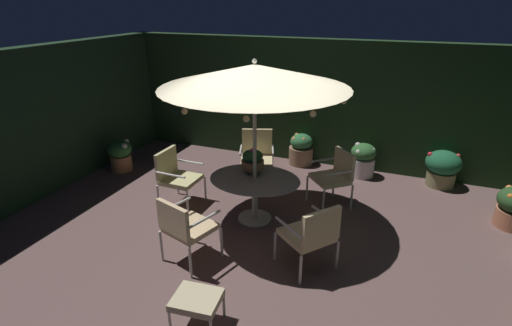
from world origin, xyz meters
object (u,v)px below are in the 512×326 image
Objects in this scene: ottoman_footrest at (197,301)px; potted_plant_right_near at (301,149)px; patio_chair_northeast at (176,174)px; patio_chair_southeast at (312,233)px; potted_plant_back_center at (443,167)px; patio_chair_east at (185,225)px; centerpiece_planter at (253,160)px; potted_plant_back_right at (363,159)px; patio_dining_table at (255,186)px; patio_chair_south at (335,174)px; potted_plant_back_left at (120,155)px; patio_umbrella at (255,76)px; patio_chair_north at (257,153)px.

potted_plant_right_near reaches higher than ottoman_footrest.
patio_chair_southeast is (2.58, -0.92, -0.01)m from patio_chair_northeast.
patio_chair_east is at bearing -130.32° from potted_plant_back_center.
potted_plant_back_right is at bearing 55.77° from centerpiece_planter.
patio_chair_south reaches higher than patio_dining_table.
patio_chair_east is at bearing -37.46° from potted_plant_back_left.
ottoman_footrest is 0.80× the size of potted_plant_right_near.
patio_umbrella reaches higher than potted_plant_right_near.
patio_chair_northeast reaches higher than potted_plant_right_near.
potted_plant_back_right reaches higher than potted_plant_right_near.
ottoman_footrest is at bearing -87.74° from potted_plant_right_near.
patio_chair_east is 5.01m from potted_plant_back_center.
centerpiece_planter reaches higher than patio_chair_east.
patio_chair_northeast is 3.66m from potted_plant_back_right.
centerpiece_planter is 0.77× the size of ottoman_footrest.
patio_chair_south is 2.30m from potted_plant_back_center.
potted_plant_back_left is 0.92× the size of potted_plant_back_center.
patio_dining_table reaches higher than ottoman_footrest.
centerpiece_planter is (-0.11, 0.19, -1.34)m from patio_umbrella.
patio_chair_northeast is (-1.44, 0.02, -1.73)m from patio_umbrella.
patio_chair_northeast is at bearing -140.28° from potted_plant_back_right.
patio_chair_south is at bearing 75.90° from ottoman_footrest.
patio_chair_southeast is at bearing -19.59° from patio_chair_northeast.
patio_dining_table reaches higher than potted_plant_back_right.
potted_plant_right_near is 1.05× the size of potted_plant_back_left.
patio_chair_northeast is 1.41× the size of potted_plant_back_right.
patio_umbrella reaches higher than patio_chair_northeast.
patio_umbrella is at bearing -0.80° from patio_chair_northeast.
potted_plant_back_right is (0.30, 1.39, -0.23)m from patio_chair_south.
patio_chair_south is 1.50× the size of potted_plant_back_left.
patio_dining_table is at bearing -138.10° from patio_chair_south.
patio_umbrella is 2.84× the size of patio_chair_northeast.
patio_chair_southeast is (1.24, -1.08, -0.40)m from centerpiece_planter.
patio_chair_east reaches higher than potted_plant_back_left.
centerpiece_planter is at bearing 7.14° from patio_chair_northeast.
patio_umbrella is 6.58× the size of centerpiece_planter.
patio_chair_southeast is 1.40× the size of potted_plant_back_right.
patio_chair_east is 1.17m from ottoman_footrest.
patio_dining_table is 2.11× the size of potted_plant_back_right.
potted_plant_back_right is (1.47, 2.17, -0.59)m from centerpiece_planter.
patio_dining_table is at bearing -138.95° from potted_plant_back_center.
potted_plant_back_right is (1.36, 2.35, -0.24)m from patio_dining_table.
potted_plant_back_right is 1.45m from potted_plant_back_center.
potted_plant_right_near is (-0.19, 4.80, -0.01)m from ottoman_footrest.
potted_plant_back_center reaches higher than potted_plant_back_left.
patio_umbrella is at bearing 90.97° from patio_dining_table.
potted_plant_right_near is at bearing 107.45° from patio_chair_southeast.
ottoman_footrest is (0.25, -2.29, -0.25)m from patio_dining_table.
centerpiece_planter is 0.41× the size of patio_chair_north.
potted_plant_right_near is at bearing 122.97° from patio_chair_south.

